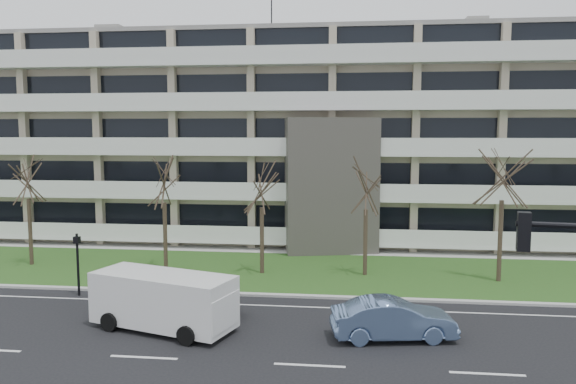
# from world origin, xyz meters

# --- Properties ---
(ground) EXTENTS (160.00, 160.00, 0.00)m
(ground) POSITION_xyz_m (0.00, 0.00, 0.00)
(ground) COLOR black
(ground) RESTS_ON ground
(grass_verge) EXTENTS (90.00, 10.00, 0.06)m
(grass_verge) POSITION_xyz_m (0.00, 13.00, 0.03)
(grass_verge) COLOR #26531B
(grass_verge) RESTS_ON ground
(curb) EXTENTS (90.00, 0.35, 0.12)m
(curb) POSITION_xyz_m (0.00, 8.00, 0.06)
(curb) COLOR #B2B2AD
(curb) RESTS_ON ground
(sidewalk) EXTENTS (90.00, 2.00, 0.08)m
(sidewalk) POSITION_xyz_m (0.00, 18.50, 0.04)
(sidewalk) COLOR #B2B2AD
(sidewalk) RESTS_ON ground
(lane_edge_line) EXTENTS (90.00, 0.12, 0.01)m
(lane_edge_line) POSITION_xyz_m (0.00, 6.50, 0.01)
(lane_edge_line) COLOR white
(lane_edge_line) RESTS_ON ground
(apartment_building) EXTENTS (60.50, 15.10, 18.75)m
(apartment_building) POSITION_xyz_m (-0.01, 25.32, 7.61)
(apartment_building) COLOR #BDB193
(apartment_building) RESTS_ON ground
(silver_pickup) EXTENTS (6.62, 4.12, 1.71)m
(silver_pickup) POSITION_xyz_m (-6.48, 4.79, 0.85)
(silver_pickup) COLOR #A4A7AC
(silver_pickup) RESTS_ON ground
(blue_sedan) EXTENTS (5.04, 2.47, 1.59)m
(blue_sedan) POSITION_xyz_m (3.06, 2.92, 0.79)
(blue_sedan) COLOR #6783B2
(blue_sedan) RESTS_ON ground
(white_van) EXTENTS (6.34, 3.90, 2.31)m
(white_van) POSITION_xyz_m (-6.18, 2.91, 1.39)
(white_van) COLOR white
(white_van) RESTS_ON ground
(pedestrian_signal) EXTENTS (0.32, 0.27, 3.12)m
(pedestrian_signal) POSITION_xyz_m (-12.04, 7.05, 1.98)
(pedestrian_signal) COLOR black
(pedestrian_signal) RESTS_ON ground
(tree_1) EXTENTS (3.65, 3.65, 7.30)m
(tree_1) POSITION_xyz_m (-17.95, 12.70, 5.67)
(tree_1) COLOR #382B21
(tree_1) RESTS_ON ground
(tree_2) EXTENTS (3.55, 3.55, 7.09)m
(tree_2) POSITION_xyz_m (-9.52, 12.75, 5.51)
(tree_2) COLOR #382B21
(tree_2) RESTS_ON ground
(tree_3) EXTENTS (3.41, 3.41, 6.83)m
(tree_3) POSITION_xyz_m (-3.68, 12.30, 5.30)
(tree_3) COLOR #382B21
(tree_3) RESTS_ON ground
(tree_4) EXTENTS (3.38, 3.38, 6.76)m
(tree_4) POSITION_xyz_m (2.16, 12.56, 5.26)
(tree_4) COLOR #382B21
(tree_4) RESTS_ON ground
(tree_5) EXTENTS (3.98, 3.98, 7.96)m
(tree_5) POSITION_xyz_m (9.33, 12.04, 6.19)
(tree_5) COLOR #382B21
(tree_5) RESTS_ON ground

